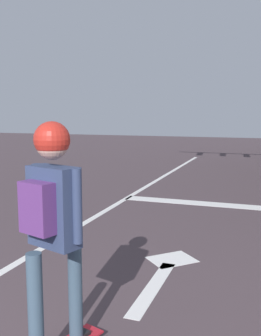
{
  "coord_description": "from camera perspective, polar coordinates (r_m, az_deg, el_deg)",
  "views": [
    {
      "loc": [
        2.57,
        -0.31,
        1.86
      ],
      "look_at": [
        0.87,
        4.44,
        1.14
      ],
      "focal_mm": 41.62,
      "sensor_mm": 36.0,
      "label": 1
    }
  ],
  "objects": [
    {
      "name": "lane_line_center",
      "position": [
        7.18,
        -4.84,
        -6.92
      ],
      "size": [
        0.12,
        20.0,
        0.01
      ],
      "primitive_type": "cube",
      "color": "white",
      "rests_on": "ground"
    },
    {
      "name": "skater",
      "position": [
        2.84,
        -11.39,
        -5.91
      ],
      "size": [
        0.46,
        0.63,
        1.73
      ],
      "color": "#3A4F63",
      "rests_on": "skateboard"
    },
    {
      "name": "lane_arrow_head",
      "position": [
        5.14,
        6.08,
        -13.15
      ],
      "size": [
        0.71,
        0.71,
        0.01
      ],
      "primitive_type": "cube",
      "rotation": [
        0.0,
        0.0,
        0.79
      ],
      "color": "white",
      "rests_on": "ground"
    },
    {
      "name": "lane_arrow_stem",
      "position": [
        4.38,
        3.33,
        -17.01
      ],
      "size": [
        0.16,
        1.4,
        0.01
      ],
      "primitive_type": "cube",
      "color": "white",
      "rests_on": "ground"
    },
    {
      "name": "stop_bar",
      "position": [
        8.21,
        10.35,
        -5.11
      ],
      "size": [
        3.26,
        0.4,
        0.01
      ],
      "primitive_type": "cube",
      "color": "white",
      "rests_on": "ground"
    }
  ]
}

